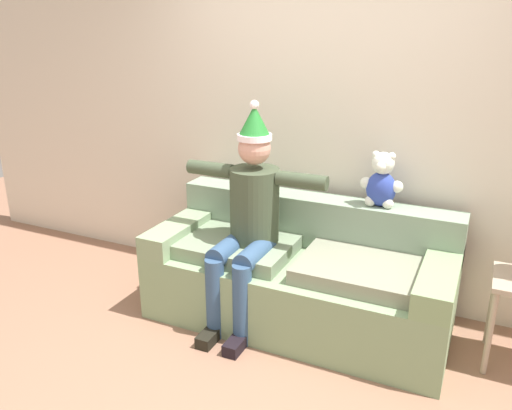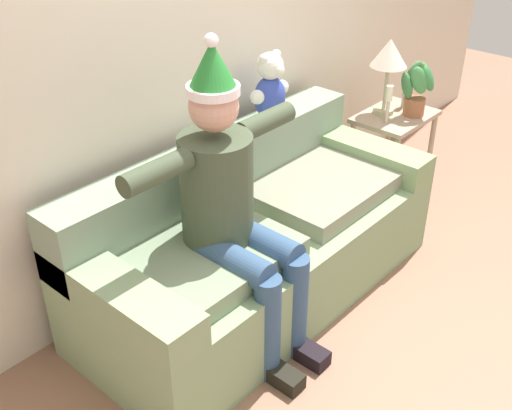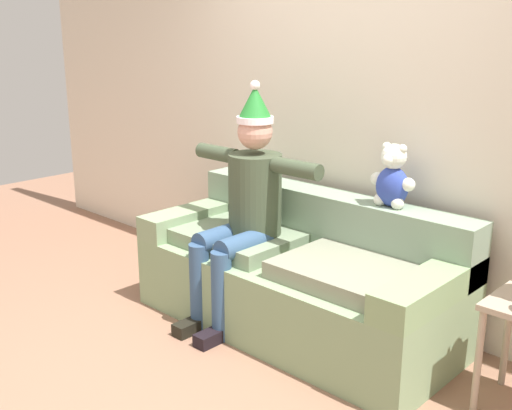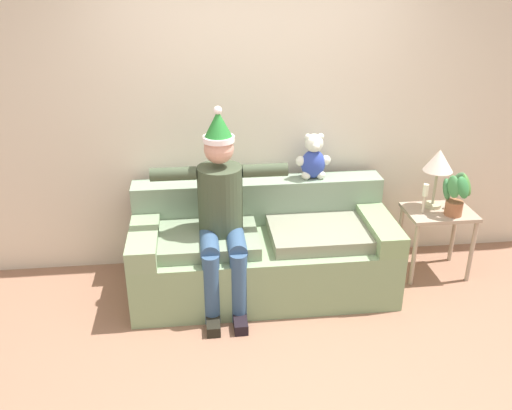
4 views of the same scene
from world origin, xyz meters
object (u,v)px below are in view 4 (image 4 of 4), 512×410
object	(u,v)px
teddy_bear	(313,158)
person_seated	(221,209)
couch	(262,249)
potted_plant	(456,193)
side_table	(438,222)
candle_short	(458,193)
table_lamp	(439,163)
candle_tall	(425,194)

from	to	relation	value
teddy_bear	person_seated	bearing A→B (deg)	-150.48
couch	potted_plant	bearing A→B (deg)	-1.80
person_seated	couch	bearing A→B (deg)	26.10
side_table	candle_short	xyz separation A→B (m)	(0.15, 0.04, 0.24)
teddy_bear	table_lamp	bearing A→B (deg)	-8.89
couch	candle_tall	xyz separation A→B (m)	(1.33, 0.03, 0.41)
side_table	potted_plant	bearing A→B (deg)	-53.02
table_lamp	candle_short	bearing A→B (deg)	-12.39
side_table	candle_tall	xyz separation A→B (m)	(-0.15, -0.02, 0.26)
couch	candle_short	world-z (taller)	couch
table_lamp	candle_short	xyz separation A→B (m)	(0.18, -0.04, -0.25)
table_lamp	candle_short	size ratio (longest dim) A/B	2.36
teddy_bear	table_lamp	distance (m)	1.01
person_seated	table_lamp	xyz separation A→B (m)	(1.78, 0.29, 0.19)
side_table	potted_plant	size ratio (longest dim) A/B	1.56
side_table	candle_short	world-z (taller)	candle_short
couch	teddy_bear	xyz separation A→B (m)	(0.45, 0.28, 0.66)
person_seated	potted_plant	bearing A→B (deg)	3.41
side_table	table_lamp	size ratio (longest dim) A/B	1.16
candle_tall	candle_short	xyz separation A→B (m)	(0.31, 0.06, -0.03)
person_seated	potted_plant	xyz separation A→B (m)	(1.88, 0.11, -0.01)
couch	candle_short	xyz separation A→B (m)	(1.64, 0.09, 0.39)
potted_plant	table_lamp	bearing A→B (deg)	120.02
couch	person_seated	xyz separation A→B (m)	(-0.33, -0.16, 0.45)
side_table	person_seated	bearing A→B (deg)	-173.52
couch	potted_plant	distance (m)	1.62
candle_tall	candle_short	size ratio (longest dim) A/B	1.18
side_table	table_lamp	xyz separation A→B (m)	(-0.03, 0.08, 0.49)
teddy_bear	table_lamp	xyz separation A→B (m)	(1.00, -0.16, -0.03)
side_table	table_lamp	distance (m)	0.50
couch	table_lamp	size ratio (longest dim) A/B	4.08
potted_plant	candle_short	bearing A→B (deg)	57.85
teddy_bear	candle_short	size ratio (longest dim) A/B	1.79
person_seated	teddy_bear	distance (m)	0.92
person_seated	candle_tall	size ratio (longest dim) A/B	6.14
side_table	table_lamp	world-z (taller)	table_lamp
side_table	couch	bearing A→B (deg)	-178.26
couch	side_table	xyz separation A→B (m)	(1.48, 0.05, 0.15)
candle_short	couch	bearing A→B (deg)	-177.03
couch	table_lamp	xyz separation A→B (m)	(1.45, 0.13, 0.64)
couch	table_lamp	bearing A→B (deg)	4.94
couch	side_table	distance (m)	1.49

